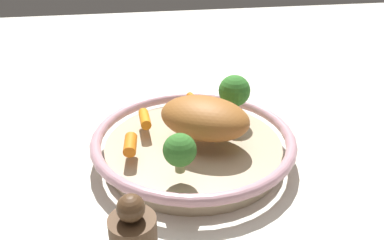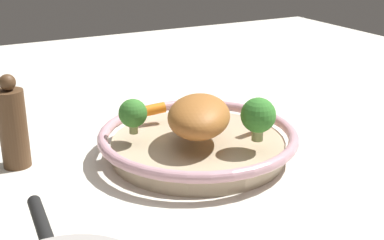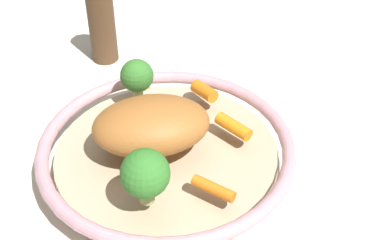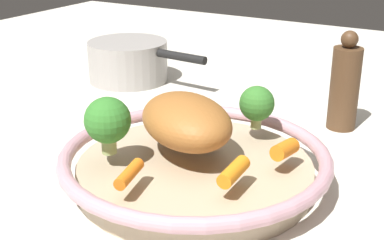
# 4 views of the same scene
# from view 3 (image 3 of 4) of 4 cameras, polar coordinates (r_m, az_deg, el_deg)

# --- Properties ---
(ground_plane) EXTENTS (2.16, 2.16, 0.00)m
(ground_plane) POSITION_cam_3_polar(r_m,az_deg,el_deg) (0.73, -2.68, -5.14)
(ground_plane) COLOR silver
(serving_bowl) EXTENTS (0.34, 0.34, 0.05)m
(serving_bowl) POSITION_cam_3_polar(r_m,az_deg,el_deg) (0.72, -2.74, -3.64)
(serving_bowl) COLOR tan
(serving_bowl) RESTS_ON ground_plane
(roast_chicken_piece) EXTENTS (0.17, 0.18, 0.06)m
(roast_chicken_piece) POSITION_cam_3_polar(r_m,az_deg,el_deg) (0.68, -4.40, -0.56)
(roast_chicken_piece) COLOR #9F602B
(roast_chicken_piece) RESTS_ON serving_bowl
(baby_carrot_left) EXTENTS (0.04, 0.02, 0.02)m
(baby_carrot_left) POSITION_cam_3_polar(r_m,az_deg,el_deg) (0.77, 1.33, 3.11)
(baby_carrot_left) COLOR orange
(baby_carrot_left) RESTS_ON serving_bowl
(baby_carrot_right) EXTENTS (0.05, 0.02, 0.02)m
(baby_carrot_right) POSITION_cam_3_polar(r_m,az_deg,el_deg) (0.71, 4.47, -0.70)
(baby_carrot_right) COLOR orange
(baby_carrot_right) RESTS_ON serving_bowl
(baby_carrot_back) EXTENTS (0.06, 0.03, 0.01)m
(baby_carrot_back) POSITION_cam_3_polar(r_m,az_deg,el_deg) (0.63, 2.30, -7.36)
(baby_carrot_back) COLOR orange
(baby_carrot_back) RESTS_ON serving_bowl
(broccoli_floret_mid) EXTENTS (0.05, 0.05, 0.06)m
(broccoli_floret_mid) POSITION_cam_3_polar(r_m,az_deg,el_deg) (0.76, -5.95, 4.71)
(broccoli_floret_mid) COLOR #99A866
(broccoli_floret_mid) RESTS_ON serving_bowl
(broccoli_floret_edge) EXTENTS (0.06, 0.06, 0.07)m
(broccoli_floret_edge) POSITION_cam_3_polar(r_m,az_deg,el_deg) (0.60, -5.05, -5.81)
(broccoli_floret_edge) COLOR #97A966
(broccoli_floret_edge) RESTS_ON serving_bowl
(pepper_mill) EXTENTS (0.05, 0.05, 0.16)m
(pepper_mill) POSITION_cam_3_polar(r_m,az_deg,el_deg) (0.93, -9.69, 10.23)
(pepper_mill) COLOR #4C331E
(pepper_mill) RESTS_ON ground_plane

